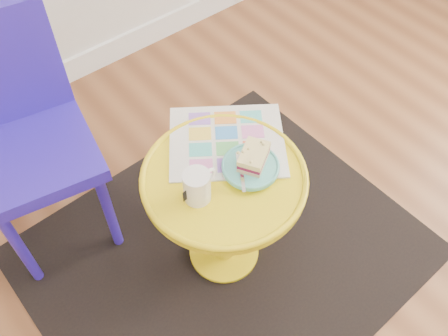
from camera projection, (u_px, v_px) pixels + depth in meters
rug at (224, 252)px, 1.81m from camera, size 1.34×1.14×0.01m
side_table at (224, 201)px, 1.55m from camera, size 0.49×0.49×0.46m
chair at (22, 130)px, 1.53m from camera, size 0.44×0.44×0.84m
newspaper at (227, 141)px, 1.53m from camera, size 0.46×0.45×0.01m
mug at (198, 185)px, 1.36m from camera, size 0.11×0.08×0.10m
plate at (250, 167)px, 1.45m from camera, size 0.17×0.17×0.02m
cake_slice at (254, 157)px, 1.43m from camera, size 0.13×0.11×0.05m
fork at (241, 170)px, 1.43m from camera, size 0.09×0.13×0.00m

